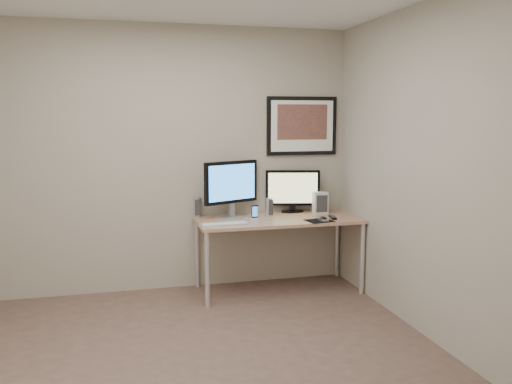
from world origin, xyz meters
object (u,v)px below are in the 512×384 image
(monitor_tv, at_px, (293,190))
(monitor_large, at_px, (231,186))
(phone_dock, at_px, (255,212))
(speaker_left, at_px, (198,207))
(speaker_right, at_px, (269,207))
(keyboard, at_px, (225,224))
(framed_art, at_px, (302,126))
(desk, at_px, (278,225))
(fan_unit, at_px, (320,203))

(monitor_tv, bearing_deg, monitor_large, -157.59)
(monitor_tv, distance_m, phone_dock, 0.58)
(monitor_large, bearing_deg, speaker_left, 134.70)
(speaker_left, height_order, speaker_right, speaker_left)
(phone_dock, distance_m, keyboard, 0.38)
(monitor_large, xyz_separation_m, speaker_left, (-0.32, 0.13, -0.21))
(framed_art, distance_m, speaker_left, 1.36)
(monitor_tv, distance_m, speaker_right, 0.36)
(speaker_left, height_order, keyboard, speaker_left)
(speaker_right, distance_m, keyboard, 0.61)
(monitor_large, height_order, phone_dock, monitor_large)
(speaker_left, xyz_separation_m, keyboard, (0.18, -0.47, -0.09))
(framed_art, height_order, speaker_left, framed_art)
(framed_art, bearing_deg, desk, -136.54)
(framed_art, xyz_separation_m, speaker_right, (-0.41, -0.19, -0.80))
(speaker_left, distance_m, speaker_right, 0.71)
(desk, distance_m, monitor_tv, 0.47)
(monitor_large, relative_size, fan_unit, 2.60)
(desk, height_order, phone_dock, phone_dock)
(desk, bearing_deg, speaker_left, 158.95)
(monitor_tv, bearing_deg, framed_art, 40.77)
(monitor_tv, relative_size, fan_unit, 2.51)
(desk, bearing_deg, speaker_right, 112.76)
(speaker_left, bearing_deg, speaker_right, -8.92)
(speaker_left, xyz_separation_m, speaker_right, (0.69, -0.15, -0.01))
(speaker_right, distance_m, fan_unit, 0.55)
(speaker_right, bearing_deg, monitor_tv, 4.82)
(speaker_right, relative_size, phone_dock, 1.28)
(speaker_left, bearing_deg, desk, -17.67)
(monitor_large, bearing_deg, desk, -44.45)
(monitor_large, bearing_deg, speaker_right, -27.72)
(monitor_large, distance_m, phone_dock, 0.35)
(speaker_left, bearing_deg, monitor_tv, 2.45)
(framed_art, height_order, keyboard, framed_art)
(speaker_right, xyz_separation_m, fan_unit, (0.55, -0.00, 0.02))
(monitor_tv, relative_size, keyboard, 1.27)
(monitor_large, bearing_deg, framed_art, -11.70)
(phone_dock, bearing_deg, framed_art, 27.56)
(monitor_tv, height_order, keyboard, monitor_tv)
(fan_unit, bearing_deg, speaker_left, 176.16)
(framed_art, distance_m, phone_dock, 1.07)
(monitor_tv, xyz_separation_m, keyboard, (-0.81, -0.45, -0.23))
(desk, relative_size, speaker_right, 8.87)
(speaker_right, relative_size, keyboard, 0.41)
(speaker_left, relative_size, phone_dock, 1.36)
(desk, distance_m, monitor_large, 0.60)
(speaker_left, xyz_separation_m, fan_unit, (1.24, -0.15, 0.01))
(desk, distance_m, keyboard, 0.60)
(keyboard, bearing_deg, fan_unit, 12.58)
(monitor_tv, bearing_deg, keyboard, -137.49)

